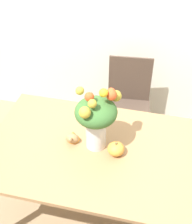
% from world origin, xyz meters
% --- Properties ---
extents(ground_plane, '(12.00, 12.00, 0.00)m').
position_xyz_m(ground_plane, '(0.00, 0.00, 0.00)').
color(ground_plane, '#8E7556').
extents(wall_back, '(8.00, 0.06, 2.70)m').
position_xyz_m(wall_back, '(0.00, 1.27, 1.35)').
color(wall_back, silver).
rests_on(wall_back, ground_plane).
extents(dining_table, '(1.59, 0.97, 0.76)m').
position_xyz_m(dining_table, '(0.00, 0.00, 0.67)').
color(dining_table, '#9E754C').
rests_on(dining_table, ground_plane).
extents(flower_vase, '(0.29, 0.29, 0.49)m').
position_xyz_m(flower_vase, '(-0.04, 0.04, 1.01)').
color(flower_vase, silver).
rests_on(flower_vase, dining_table).
extents(pumpkin, '(0.12, 0.12, 0.11)m').
position_xyz_m(pumpkin, '(0.11, -0.01, 0.80)').
color(pumpkin, gold).
rests_on(pumpkin, dining_table).
extents(turkey_figurine, '(0.09, 0.13, 0.08)m').
position_xyz_m(turkey_figurine, '(-0.21, 0.04, 0.80)').
color(turkey_figurine, '#A87A4C').
rests_on(turkey_figurine, dining_table).
extents(dining_chair_near_window, '(0.46, 0.46, 0.94)m').
position_xyz_m(dining_chair_near_window, '(0.07, 0.87, 0.49)').
color(dining_chair_near_window, '#47382D').
rests_on(dining_chair_near_window, ground_plane).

